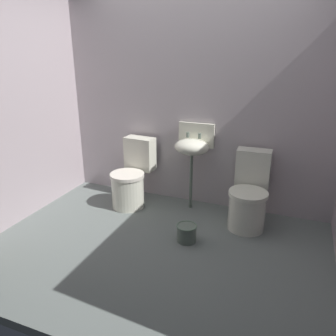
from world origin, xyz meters
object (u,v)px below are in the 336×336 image
Objects in this scene: toilet_left at (131,179)px; bucket at (187,233)px; toilet_right at (249,197)px; sink at (193,146)px.

bucket is at bearing 152.87° from toilet_left.
toilet_right is at bearing -175.25° from toilet_left.
toilet_right reaches higher than bucket.
toilet_right is 3.77× the size of bucket.
bucket is at bearing -75.37° from sink.
bucket is (0.19, -0.74, -0.66)m from sink.
sink is (-0.69, 0.19, 0.43)m from toilet_right.
sink reaches higher than toilet_right.
sink is 1.01m from bucket.
toilet_left is at bearing 148.11° from bucket.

